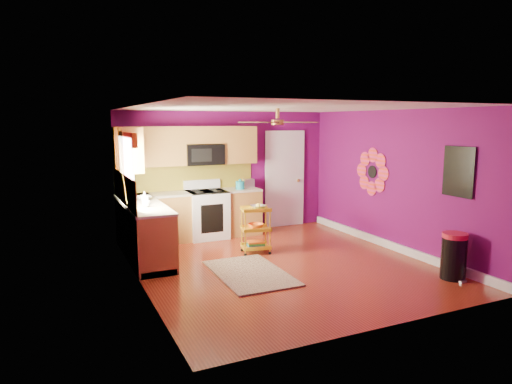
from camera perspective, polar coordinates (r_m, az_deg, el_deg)
name	(u,v)px	position (r m, az deg, el deg)	size (l,w,h in m)	color
ground	(282,264)	(7.49, 3.29, -9.03)	(5.00, 5.00, 0.00)	maroon
room_envelope	(285,164)	(7.17, 3.60, 3.51)	(4.54, 5.04, 2.52)	#630B58
lower_cabinets	(172,223)	(8.56, -10.49, -3.89)	(2.81, 2.31, 0.94)	olive
electric_range	(207,214)	(9.10, -6.19, -2.72)	(0.76, 0.66, 1.13)	white
upper_cabinetry	(170,148)	(8.74, -10.65, 5.42)	(2.80, 2.30, 1.26)	olive
left_window	(127,157)	(7.45, -15.84, 4.20)	(0.08, 1.35, 1.08)	white
panel_door	(285,180)	(10.02, 3.58, 1.51)	(0.95, 0.11, 2.15)	white
right_wall_art	(408,172)	(8.20, 18.44, 2.42)	(0.04, 2.74, 1.04)	black
ceiling_fan	(278,122)	(7.31, 2.71, 8.78)	(1.01, 1.01, 0.26)	#BF8C3F
shag_rug	(250,273)	(7.05, -0.77, -10.07)	(1.01, 1.64, 0.02)	black
rolling_cart	(256,228)	(7.99, 0.01, -4.49)	(0.55, 0.45, 0.89)	yellow
trash_can	(454,256)	(7.33, 23.49, -7.36)	(0.39, 0.41, 0.69)	black
teal_kettle	(240,185)	(9.22, -2.00, 0.89)	(0.18, 0.18, 0.21)	teal
toaster	(248,183)	(9.44, -0.96, 1.11)	(0.22, 0.15, 0.18)	beige
soap_bottle_a	(145,198)	(7.73, -13.73, -0.75)	(0.09, 0.09, 0.21)	#EA3F72
soap_bottle_b	(145,196)	(7.99, -13.76, -0.54)	(0.14, 0.14, 0.18)	white
counter_dish	(144,198)	(8.19, -13.84, -0.72)	(0.27, 0.27, 0.07)	white
counter_cup	(146,204)	(7.50, -13.54, -1.44)	(0.12, 0.12, 0.10)	white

